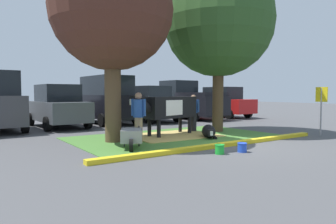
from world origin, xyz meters
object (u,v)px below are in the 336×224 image
object	(u,v)px
hatchback_white	(58,106)
suv_black	(106,100)
shade_tree_right	(219,22)
wheelbarrow	(131,136)
pickup_truck_black	(187,101)
person_handler	(138,116)
sedan_red	(222,102)
bucket_blue	(242,147)
cow_holstein	(168,108)
calf_lying	(209,131)
bucket_green	(220,149)
shade_tree_left	(112,10)
person_visitor_near	(193,112)
parking_sign	(321,101)
sedan_silver	(150,104)

from	to	relation	value
hatchback_white	suv_black	world-z (taller)	suv_black
shade_tree_right	wheelbarrow	world-z (taller)	shade_tree_right
pickup_truck_black	person_handler	bearing A→B (deg)	-137.11
suv_black	sedan_red	distance (m)	8.17
wheelbarrow	bucket_blue	world-z (taller)	wheelbarrow
suv_black	bucket_blue	bearing A→B (deg)	-91.38
cow_holstein	suv_black	world-z (taller)	suv_black
bucket_blue	suv_black	size ratio (longest dim) A/B	0.06
calf_lying	cow_holstein	bearing A→B (deg)	125.25
person_handler	bucket_green	world-z (taller)	person_handler
shade_tree_left	pickup_truck_black	size ratio (longest dim) A/B	1.16
person_handler	person_visitor_near	world-z (taller)	person_handler
person_handler	bucket_blue	distance (m)	3.48
suv_black	parking_sign	bearing A→B (deg)	-62.83
person_handler	parking_sign	xyz separation A→B (m)	(6.53, -2.44, 0.42)
sedan_red	bucket_blue	bearing A→B (deg)	-131.96
bucket_green	suv_black	world-z (taller)	suv_black
cow_holstein	shade_tree_right	bearing A→B (deg)	-3.09
calf_lying	person_handler	world-z (taller)	person_handler
wheelbarrow	pickup_truck_black	size ratio (longest dim) A/B	0.28
cow_holstein	bucket_blue	world-z (taller)	cow_holstein
bucket_blue	shade_tree_left	bearing A→B (deg)	121.14
suv_black	pickup_truck_black	size ratio (longest dim) A/B	0.85
calf_lying	person_handler	size ratio (longest dim) A/B	0.76
pickup_truck_black	bucket_blue	bearing A→B (deg)	-120.24
shade_tree_left	bucket_green	world-z (taller)	shade_tree_left
wheelbarrow	hatchback_white	xyz separation A→B (m)	(-0.16, 7.13, 0.60)
calf_lying	wheelbarrow	world-z (taller)	wheelbarrow
parking_sign	sedan_red	distance (m)	9.42
bucket_green	bucket_blue	distance (m)	0.72
shade_tree_right	wheelbarrow	size ratio (longest dim) A/B	4.46
calf_lying	pickup_truck_black	world-z (taller)	pickup_truck_black
suv_black	sedan_silver	world-z (taller)	suv_black
bucket_blue	sedan_red	bearing A→B (deg)	48.04
pickup_truck_black	sedan_red	distance (m)	2.74
bucket_green	bucket_blue	size ratio (longest dim) A/B	0.97
cow_holstein	sedan_red	distance (m)	9.90
cow_holstein	sedan_red	bearing A→B (deg)	33.82
suv_black	calf_lying	bearing A→B (deg)	-83.41
parking_sign	hatchback_white	world-z (taller)	hatchback_white
pickup_truck_black	shade_tree_left	bearing A→B (deg)	-142.09
parking_sign	suv_black	distance (m)	10.34
person_handler	sedan_red	xyz separation A→B (m)	(9.97, 6.33, 0.10)
person_visitor_near	sedan_silver	xyz separation A→B (m)	(1.02, 5.23, 0.15)
person_handler	cow_holstein	bearing A→B (deg)	25.13
bucket_green	suv_black	bearing A→B (deg)	84.44
bucket_blue	parking_sign	bearing A→B (deg)	6.51
person_visitor_near	pickup_truck_black	bearing A→B (deg)	54.33
shade_tree_left	sedan_red	bearing A→B (deg)	28.38
shade_tree_left	sedan_red	world-z (taller)	shade_tree_left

